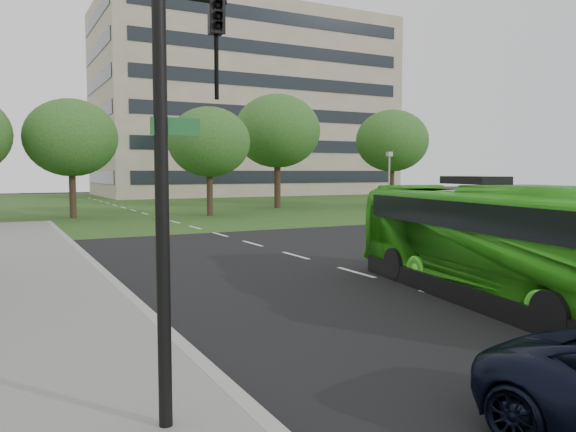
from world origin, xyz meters
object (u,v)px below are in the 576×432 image
object	(u,v)px
office_building	(245,106)
camera_pole	(389,175)
bus	(499,243)
sedan	(450,219)
traffic_light	(177,153)
tree_park_b	(71,138)
tree_park_c	(209,142)
tree_park_e	(392,141)
tree_park_d	(277,131)

from	to	relation	value
office_building	camera_pole	world-z (taller)	office_building
bus	sedan	size ratio (longest dim) A/B	2.55
sedan	traffic_light	bearing A→B (deg)	122.00
tree_park_b	tree_park_c	size ratio (longest dim) A/B	1.04
office_building	camera_pole	distance (m)	43.56
tree_park_e	bus	xyz separation A→B (m)	(-21.24, -31.45, -4.54)
tree_park_c	tree_park_e	xyz separation A→B (m)	(18.56, 2.97, 0.70)
tree_park_b	camera_pole	distance (m)	22.18
tree_park_c	office_building	bearing A→B (deg)	63.18
sedan	traffic_light	distance (m)	25.40
sedan	camera_pole	world-z (taller)	camera_pole
bus	traffic_light	world-z (taller)	traffic_light
tree_park_b	tree_park_d	xyz separation A→B (m)	(17.14, 3.17, 1.22)
camera_pole	office_building	bearing A→B (deg)	103.34
bus	sedan	xyz separation A→B (m)	(10.50, 12.67, -0.76)
office_building	tree_park_e	world-z (taller)	office_building
traffic_light	tree_park_b	bearing A→B (deg)	90.41
sedan	traffic_light	xyz separation A→B (m)	(-19.54, -16.00, 2.72)
office_building	sedan	xyz separation A→B (m)	(-10.45, -51.96, -11.84)
office_building	sedan	bearing A→B (deg)	-101.38
tree_park_d	tree_park_e	world-z (taller)	tree_park_d
tree_park_e	camera_pole	xyz separation A→B (m)	(-7.07, -8.78, -3.00)
sedan	tree_park_b	bearing A→B (deg)	35.36
tree_park_e	tree_park_b	bearing A→B (deg)	-178.82
tree_park_b	tree_park_d	bearing A→B (deg)	10.47
tree_park_e	office_building	bearing A→B (deg)	90.48
tree_park_d	tree_park_c	bearing A→B (deg)	-145.73
tree_park_b	sedan	world-z (taller)	tree_park_b
tree_park_c	traffic_light	bearing A→B (deg)	-110.22
bus	office_building	bearing A→B (deg)	81.66
tree_park_d	bus	distance (m)	36.12
tree_park_c	tree_park_d	distance (m)	10.00
bus	camera_pole	size ratio (longest dim) A/B	2.22
traffic_light	tree_park_e	bearing A→B (deg)	53.97
tree_park_c	traffic_light	world-z (taller)	tree_park_c
bus	traffic_light	xyz separation A→B (m)	(-9.04, -3.33, 1.96)
tree_park_c	traffic_light	xyz separation A→B (m)	(-11.71, -31.80, -1.89)
office_building	bus	distance (m)	68.84
tree_park_d	traffic_light	size ratio (longest dim) A/B	1.71
office_building	tree_park_c	distance (m)	41.16
bus	camera_pole	bearing A→B (deg)	67.63
camera_pole	bus	bearing A→B (deg)	-99.47
tree_park_c	sedan	distance (m)	18.23
tree_park_c	camera_pole	world-z (taller)	tree_park_c
tree_park_e	camera_pole	bearing A→B (deg)	-128.85
tree_park_e	sedan	world-z (taller)	tree_park_e
traffic_light	bus	bearing A→B (deg)	25.22
tree_park_c	camera_pole	size ratio (longest dim) A/B	1.69
office_building	tree_park_c	bearing A→B (deg)	-116.82
tree_park_b	traffic_light	world-z (taller)	tree_park_b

